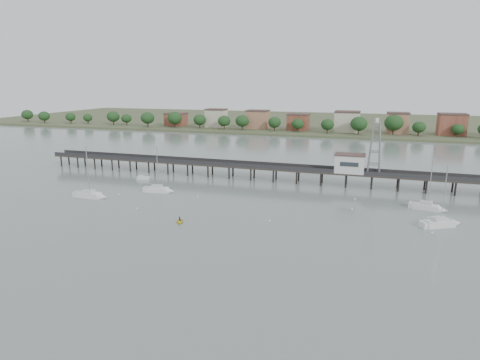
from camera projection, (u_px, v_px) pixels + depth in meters
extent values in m
plane|color=slate|center=(174.00, 262.00, 66.40)|extent=(500.00, 500.00, 0.00)
cube|color=#2D2823|center=(264.00, 168.00, 121.08)|extent=(150.00, 5.00, 0.50)
cube|color=#333335|center=(262.00, 167.00, 118.67)|extent=(150.00, 0.12, 1.10)
cube|color=#333335|center=(266.00, 164.00, 123.12)|extent=(150.00, 0.12, 1.10)
cylinder|color=black|center=(61.00, 161.00, 141.10)|extent=(0.50, 0.50, 4.40)
cylinder|color=black|center=(69.00, 159.00, 144.62)|extent=(0.50, 0.50, 4.40)
cylinder|color=black|center=(262.00, 175.00, 119.79)|extent=(0.50, 0.50, 4.40)
cylinder|color=black|center=(265.00, 173.00, 123.31)|extent=(0.50, 0.50, 4.40)
cube|color=silver|center=(350.00, 164.00, 113.13)|extent=(8.00, 5.00, 5.00)
cube|color=#4C3833|center=(350.00, 155.00, 112.50)|extent=(8.40, 5.40, 0.30)
cube|color=slate|center=(377.00, 123.00, 108.46)|extent=(1.80, 1.80, 0.30)
cube|color=silver|center=(377.00, 120.00, 108.28)|extent=(0.90, 0.90, 1.20)
cube|color=white|center=(89.00, 196.00, 103.25)|extent=(6.54, 2.63, 1.65)
cone|color=white|center=(102.00, 197.00, 102.13)|extent=(2.75, 2.57, 2.53)
cube|color=silver|center=(88.00, 191.00, 102.97)|extent=(2.92, 2.07, 0.75)
cylinder|color=#A5A8AA|center=(88.00, 170.00, 101.48)|extent=(0.18, 0.18, 12.18)
cylinder|color=#A5A8AA|center=(85.00, 189.00, 103.14)|extent=(3.79, 0.18, 0.12)
cube|color=white|center=(439.00, 224.00, 82.40)|extent=(6.63, 5.08, 1.65)
cone|color=white|center=(455.00, 223.00, 83.11)|extent=(3.43, 3.36, 2.42)
cube|color=silver|center=(439.00, 219.00, 82.12)|extent=(3.35, 3.02, 0.75)
cylinder|color=#A5A8AA|center=(445.00, 193.00, 80.89)|extent=(0.18, 0.18, 11.67)
cylinder|color=#A5A8AA|center=(435.00, 217.00, 81.80)|extent=(3.25, 1.83, 0.12)
cube|color=white|center=(426.00, 208.00, 93.39)|extent=(6.08, 3.61, 1.65)
cone|color=white|center=(442.00, 210.00, 91.54)|extent=(2.87, 2.75, 2.22)
cube|color=silver|center=(426.00, 203.00, 93.11)|extent=(2.91, 2.37, 0.75)
cylinder|color=#A5A8AA|center=(430.00, 182.00, 91.71)|extent=(0.18, 0.18, 10.70)
cylinder|color=#A5A8AA|center=(422.00, 200.00, 93.47)|extent=(3.25, 0.97, 0.12)
cube|color=white|center=(157.00, 190.00, 108.25)|extent=(6.13, 2.95, 1.65)
cone|color=white|center=(170.00, 191.00, 107.56)|extent=(2.71, 2.56, 2.30)
cube|color=silver|center=(157.00, 186.00, 107.97)|extent=(2.82, 2.12, 0.75)
cylinder|color=#A5A8AA|center=(157.00, 167.00, 106.66)|extent=(0.18, 0.18, 11.09)
cylinder|color=#A5A8AA|center=(153.00, 184.00, 108.03)|extent=(3.44, 0.51, 0.12)
cube|color=white|center=(143.00, 178.00, 122.52)|extent=(3.92, 2.04, 1.04)
cube|color=silver|center=(141.00, 176.00, 122.51)|extent=(1.40, 1.40, 0.62)
imported|color=yellow|center=(180.00, 222.00, 84.92)|extent=(2.04, 1.12, 2.75)
imported|color=black|center=(180.00, 222.00, 84.92)|extent=(0.46, 1.16, 0.27)
ellipsoid|color=beige|center=(355.00, 199.00, 101.66)|extent=(0.56, 0.56, 0.39)
ellipsoid|color=beige|center=(136.00, 209.00, 93.92)|extent=(0.56, 0.56, 0.39)
ellipsoid|color=beige|center=(197.00, 197.00, 103.60)|extent=(0.56, 0.56, 0.39)
ellipsoid|color=beige|center=(270.00, 221.00, 85.68)|extent=(0.56, 0.56, 0.39)
ellipsoid|color=beige|center=(119.00, 194.00, 105.90)|extent=(0.56, 0.56, 0.39)
ellipsoid|color=beige|center=(432.00, 233.00, 78.85)|extent=(0.56, 0.56, 0.39)
ellipsoid|color=beige|center=(352.00, 209.00, 93.68)|extent=(0.56, 0.56, 0.39)
cube|color=#475133|center=(326.00, 122.00, 293.23)|extent=(500.00, 170.00, 1.40)
cube|color=brown|center=(176.00, 119.00, 260.84)|extent=(13.00, 10.50, 9.00)
cube|color=brown|center=(216.00, 120.00, 252.66)|extent=(13.00, 10.50, 9.00)
cube|color=brown|center=(258.00, 121.00, 244.78)|extent=(13.00, 10.50, 9.00)
cube|color=brown|center=(298.00, 122.00, 237.48)|extent=(13.00, 10.50, 9.00)
cube|color=brown|center=(347.00, 124.00, 229.30)|extent=(13.00, 10.50, 9.00)
cube|color=brown|center=(397.00, 125.00, 221.42)|extent=(13.00, 10.50, 9.00)
cube|color=brown|center=(451.00, 127.00, 213.53)|extent=(13.00, 10.50, 9.00)
ellipsoid|color=#153417|center=(126.00, 119.00, 258.41)|extent=(8.00, 8.00, 6.80)
ellipsoid|color=#153417|center=(313.00, 124.00, 223.37)|extent=(8.00, 8.00, 6.80)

